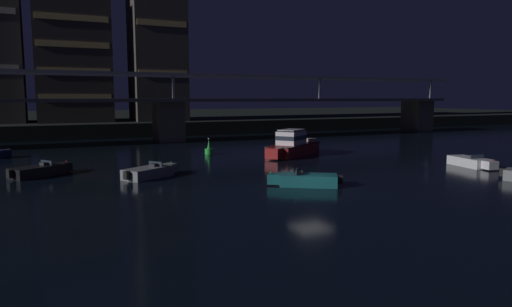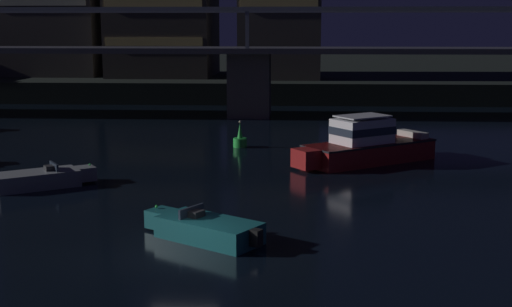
# 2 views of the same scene
# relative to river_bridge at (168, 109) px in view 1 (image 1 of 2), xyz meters

# --- Properties ---
(ground_plane) EXTENTS (400.00, 400.00, 0.00)m
(ground_plane) POSITION_rel_river_bridge_xyz_m (0.00, -37.52, -4.54)
(ground_plane) COLOR black
(far_riverbank) EXTENTS (240.00, 80.00, 2.20)m
(far_riverbank) POSITION_rel_river_bridge_xyz_m (0.00, 48.01, -3.44)
(far_riverbank) COLOR black
(far_riverbank) RESTS_ON ground
(river_bridge) EXTENTS (97.32, 6.40, 9.38)m
(river_bridge) POSITION_rel_river_bridge_xyz_m (0.00, 0.00, 0.00)
(river_bridge) COLOR #605B51
(river_bridge) RESTS_ON ground
(tower_west_tall) EXTENTS (11.32, 12.59, 20.54)m
(tower_west_tall) POSITION_rel_river_bridge_xyz_m (-11.06, 19.36, 7.77)
(tower_west_tall) COLOR #38332D
(tower_west_tall) RESTS_ON far_riverbank
(tower_central) EXTENTS (8.69, 8.11, 40.05)m
(tower_central) POSITION_rel_river_bridge_xyz_m (2.27, 15.75, 17.53)
(tower_central) COLOR #423D38
(tower_central) RESTS_ON far_riverbank
(cabin_cruiser_near_left) EXTENTS (8.66, 6.93, 2.79)m
(cabin_cruiser_near_left) POSITION_rel_river_bridge_xyz_m (8.07, -20.69, -3.49)
(cabin_cruiser_near_left) COLOR maroon
(cabin_cruiser_near_left) RESTS_ON ground
(speedboat_near_right) EXTENTS (4.77, 3.84, 1.16)m
(speedboat_near_right) POSITION_rel_river_bridge_xyz_m (-16.20, -23.45, -4.13)
(speedboat_near_right) COLOR black
(speedboat_near_right) RESTS_ON ground
(speedboat_mid_left) EXTENTS (4.77, 3.83, 1.16)m
(speedboat_mid_left) POSITION_rel_river_bridge_xyz_m (-8.48, -27.73, -4.13)
(speedboat_mid_left) COLOR gray
(speedboat_mid_left) RESTS_ON ground
(speedboat_mid_center) EXTENTS (4.80, 3.77, 1.16)m
(speedboat_mid_center) POSITION_rel_river_bridge_xyz_m (0.63, -35.69, -4.13)
(speedboat_mid_center) COLOR #196066
(speedboat_mid_center) RESTS_ON ground
(speedboat_mid_right) EXTENTS (2.44, 5.23, 1.16)m
(speedboat_mid_right) POSITION_rel_river_bridge_xyz_m (18.65, -34.32, -4.13)
(speedboat_mid_right) COLOR silver
(speedboat_mid_right) RESTS_ON ground
(channel_buoy) EXTENTS (0.90, 0.90, 1.76)m
(channel_buoy) POSITION_rel_river_bridge_xyz_m (0.40, -15.86, -4.07)
(channel_buoy) COLOR green
(channel_buoy) RESTS_ON ground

